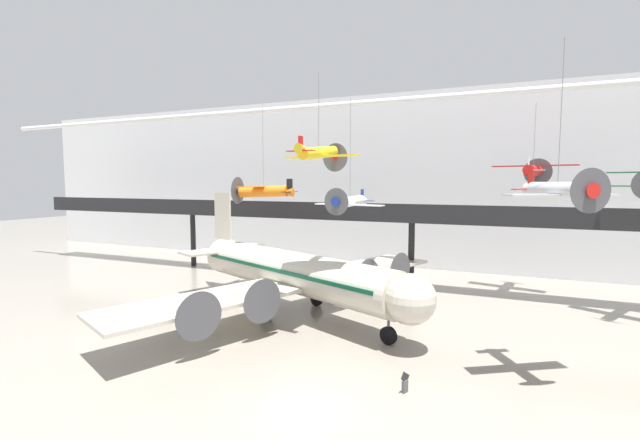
{
  "coord_description": "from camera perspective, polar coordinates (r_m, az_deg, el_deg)",
  "views": [
    {
      "loc": [
        9.21,
        -19.15,
        11.58
      ],
      "look_at": [
        -3.67,
        10.82,
        8.74
      ],
      "focal_mm": 24.0,
      "sensor_mm": 36.0,
      "label": 1
    }
  ],
  "objects": [
    {
      "name": "airliner_silver_main",
      "position": [
        38.59,
        -4.03,
        -6.96
      ],
      "size": [
        28.03,
        32.88,
        10.5
      ],
      "rotation": [
        0.0,
        0.0,
        -0.4
      ],
      "color": "beige",
      "rests_on": "ground"
    },
    {
      "name": "hangar_back_wall",
      "position": [
        59.68,
        14.43,
        5.0
      ],
      "size": [
        140.0,
        3.0,
        23.53
      ],
      "color": "silver",
      "rests_on": "ground"
    },
    {
      "name": "suspended_plane_silver_racer",
      "position": [
        27.4,
        29.12,
        3.43
      ],
      "size": [
        6.05,
        5.5,
        9.43
      ],
      "rotation": [
        0.0,
        0.0,
        5.27
      ],
      "color": "silver"
    },
    {
      "name": "ceiling_truss_beam",
      "position": [
        45.42,
        11.58,
        15.4
      ],
      "size": [
        120.0,
        0.6,
        0.6
      ],
      "color": "silver"
    },
    {
      "name": "info_sign_pedestal",
      "position": [
        25.71,
        11.26,
        -20.77
      ],
      "size": [
        0.35,
        0.73,
        1.24
      ],
      "rotation": [
        0.0,
        0.0,
        -0.41
      ],
      "color": "#4C4C51",
      "rests_on": "ground"
    },
    {
      "name": "ground_plane",
      "position": [
        24.2,
        -2.33,
        -23.62
      ],
      "size": [
        260.0,
        260.0,
        0.0
      ],
      "primitive_type": "plane",
      "color": "gray"
    },
    {
      "name": "suspended_plane_yellow_lowwing",
      "position": [
        32.0,
        -0.15,
        8.85
      ],
      "size": [
        6.32,
        5.21,
        7.15
      ],
      "rotation": [
        0.0,
        0.0,
        1.39
      ],
      "color": "yellow"
    },
    {
      "name": "mezzanine_walkway",
      "position": [
        47.22,
        11.93,
        0.14
      ],
      "size": [
        110.0,
        3.2,
        9.32
      ],
      "color": "black",
      "rests_on": "ground"
    },
    {
      "name": "suspended_plane_red_highwing",
      "position": [
        48.79,
        26.56,
        5.9
      ],
      "size": [
        8.09,
        6.69,
        8.23
      ],
      "rotation": [
        0.0,
        0.0,
        1.37
      ],
      "color": "red"
    },
    {
      "name": "suspended_plane_white_twin",
      "position": [
        40.7,
        4.02,
        2.37
      ],
      "size": [
        7.06,
        5.8,
        10.77
      ],
      "rotation": [
        0.0,
        0.0,
        4.55
      ],
      "color": "silver"
    },
    {
      "name": "suspended_plane_orange_highwing",
      "position": [
        46.13,
        -7.55,
        3.79
      ],
      "size": [
        6.81,
        8.36,
        10.19
      ],
      "rotation": [
        0.0,
        0.0,
        3.24
      ],
      "color": "orange"
    }
  ]
}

